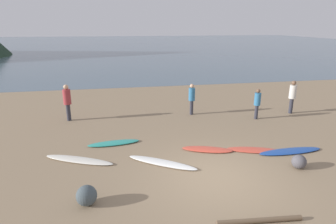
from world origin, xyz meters
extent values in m
cube|color=#8C7559|center=(0.00, 10.00, -0.10)|extent=(120.00, 120.00, 0.20)
cube|color=#475B6B|center=(0.00, 63.92, 0.00)|extent=(140.00, 100.00, 0.01)
ellipsoid|color=silver|center=(-4.33, 1.99, 0.05)|extent=(2.56, 1.55, 0.09)
ellipsoid|color=teal|center=(-3.11, 3.27, 0.05)|extent=(2.08, 0.72, 0.10)
ellipsoid|color=white|center=(-1.49, 1.24, 0.05)|extent=(2.38, 1.81, 0.10)
ellipsoid|color=#D84C38|center=(0.38, 2.00, 0.04)|extent=(1.99, 1.15, 0.09)
ellipsoid|color=#D84C38|center=(2.13, 1.64, 0.03)|extent=(2.12, 1.14, 0.06)
ellipsoid|color=#1E479E|center=(3.40, 1.27, 0.04)|extent=(2.54, 0.60, 0.09)
cylinder|color=#2D2D38|center=(-5.28, 6.69, 0.42)|extent=(0.20, 0.20, 0.85)
cylinder|color=#9E3338|center=(-5.28, 6.69, 1.22)|extent=(0.37, 0.37, 0.74)
sphere|color=tan|center=(-5.28, 6.69, 1.70)|extent=(0.24, 0.24, 0.24)
cylinder|color=#2D2D38|center=(0.98, 6.53, 0.38)|extent=(0.18, 0.18, 0.77)
cylinder|color=teal|center=(0.98, 6.53, 1.10)|extent=(0.33, 0.33, 0.67)
sphere|color=tan|center=(0.98, 6.53, 1.54)|extent=(0.22, 0.22, 0.22)
cylinder|color=#2D2D38|center=(6.29, 5.75, 0.41)|extent=(0.20, 0.20, 0.82)
cylinder|color=beige|center=(6.29, 5.75, 1.18)|extent=(0.36, 0.36, 0.72)
sphere|color=brown|center=(6.29, 5.75, 1.66)|extent=(0.23, 0.23, 0.23)
cylinder|color=#2D2D38|center=(4.01, 5.20, 0.36)|extent=(0.17, 0.17, 0.72)
cylinder|color=teal|center=(4.01, 5.20, 1.03)|extent=(0.31, 0.31, 0.63)
sphere|color=brown|center=(4.01, 5.20, 1.45)|extent=(0.20, 0.20, 0.20)
cylinder|color=brown|center=(0.32, -2.21, 0.06)|extent=(2.12, 0.30, 0.13)
sphere|color=#414C51|center=(-3.83, -0.69, 0.28)|extent=(0.55, 0.55, 0.55)
sphere|color=#4F4C51|center=(2.93, 0.10, 0.24)|extent=(0.48, 0.48, 0.48)
camera|label=1|loc=(-2.93, -7.53, 4.60)|focal=30.59mm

